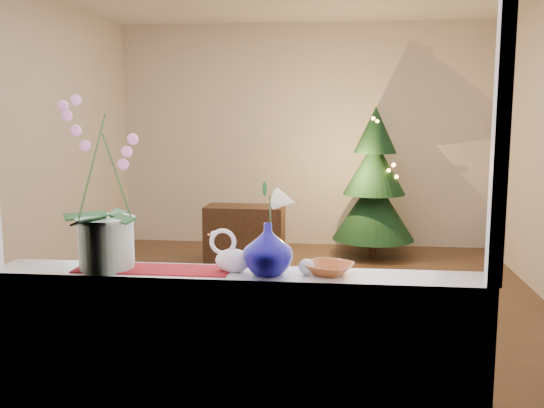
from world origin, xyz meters
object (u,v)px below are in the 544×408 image
(swan, at_px, (233,252))
(xmas_tree, at_px, (374,182))
(blue_vase, at_px, (268,245))
(amber_dish, at_px, (329,270))
(orchid_pot, at_px, (104,184))
(side_table, at_px, (245,235))
(paperweight, at_px, (307,267))

(swan, height_order, xmas_tree, xmas_tree)
(blue_vase, height_order, amber_dish, blue_vase)
(orchid_pot, distance_m, side_table, 3.94)
(paperweight, bearing_deg, amber_dish, 11.33)
(blue_vase, xyz_separation_m, xmas_tree, (0.69, 4.34, -0.20))
(amber_dish, distance_m, xmas_tree, 4.33)
(orchid_pot, xyz_separation_m, swan, (0.58, 0.01, -0.30))
(paperweight, bearing_deg, orchid_pot, 179.72)
(orchid_pot, distance_m, blue_vase, 0.78)
(paperweight, bearing_deg, side_table, 103.00)
(swan, xyz_separation_m, side_table, (-0.55, 3.80, -0.70))
(swan, xyz_separation_m, xmas_tree, (0.85, 4.31, -0.16))
(amber_dish, bearing_deg, orchid_pot, -179.15)
(amber_dish, distance_m, side_table, 3.97)
(orchid_pot, relative_size, blue_vase, 2.98)
(swan, relative_size, side_table, 0.26)
(xmas_tree, bearing_deg, orchid_pot, -108.29)
(paperweight, height_order, xmas_tree, xmas_tree)
(blue_vase, relative_size, xmas_tree, 0.15)
(amber_dish, bearing_deg, paperweight, -168.67)
(orchid_pot, height_order, blue_vase, orchid_pot)
(blue_vase, distance_m, side_table, 3.96)
(amber_dish, relative_size, side_table, 0.21)
(orchid_pot, relative_size, side_table, 0.92)
(swan, xyz_separation_m, blue_vase, (0.16, -0.02, 0.04))
(orchid_pot, distance_m, xmas_tree, 4.58)
(orchid_pot, height_order, side_table, orchid_pot)
(swan, distance_m, side_table, 3.90)
(swan, relative_size, paperweight, 3.02)
(amber_dish, bearing_deg, xmas_tree, 84.33)
(orchid_pot, bearing_deg, paperweight, -0.28)
(side_table, bearing_deg, orchid_pot, -89.25)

